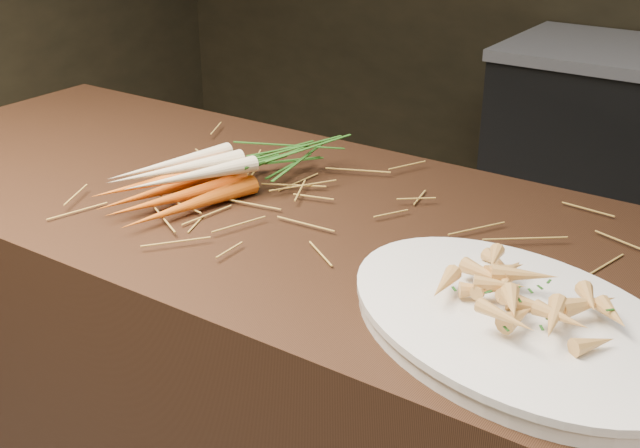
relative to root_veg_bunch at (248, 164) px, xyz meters
The scene contains 5 objects.
straw_bedding 0.40m from the root_veg_bunch, ahead, with size 1.40×0.60×0.02m, color olive, non-canonical shape.
root_veg_bunch is the anchor object (origin of this frame).
serving_platter 0.62m from the root_veg_bunch, 18.82° to the right, with size 0.48×0.32×0.03m, color white, non-canonical shape.
roasted_veg_heap 0.62m from the root_veg_bunch, 18.82° to the right, with size 0.23×0.17×0.05m, color #BA7B3E, non-canonical shape.
serving_fork 0.79m from the root_veg_bunch, 20.80° to the right, with size 0.02×0.18×0.00m, color silver.
Camera 1 is at (0.47, -0.70, 1.45)m, focal length 45.00 mm.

